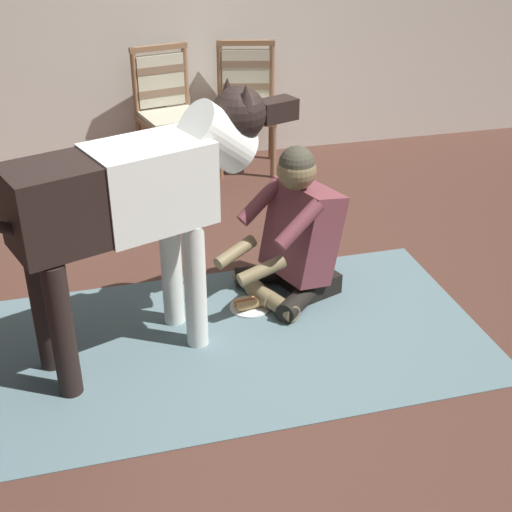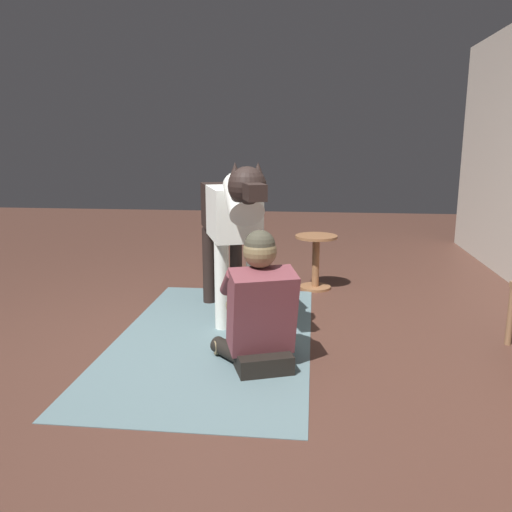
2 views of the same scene
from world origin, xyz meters
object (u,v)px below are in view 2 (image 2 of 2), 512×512
large_dog (232,217)px  round_side_table (316,257)px  person_sitting_on_floor (260,311)px  hot_dog_on_plate (250,343)px

large_dog → round_side_table: size_ratio=2.99×
person_sitting_on_floor → hot_dog_on_plate: size_ratio=3.83×
person_sitting_on_floor → round_side_table: 1.85m
hot_dog_on_plate → round_side_table: round_side_table is taller
person_sitting_on_floor → large_dog: bearing=-160.3°
person_sitting_on_floor → round_side_table: bearing=168.9°
person_sitting_on_floor → hot_dog_on_plate: bearing=-160.3°
large_dog → hot_dog_on_plate: (0.58, 0.21, -0.80)m
round_side_table → person_sitting_on_floor: bearing=-11.1°
person_sitting_on_floor → round_side_table: person_sitting_on_floor is taller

